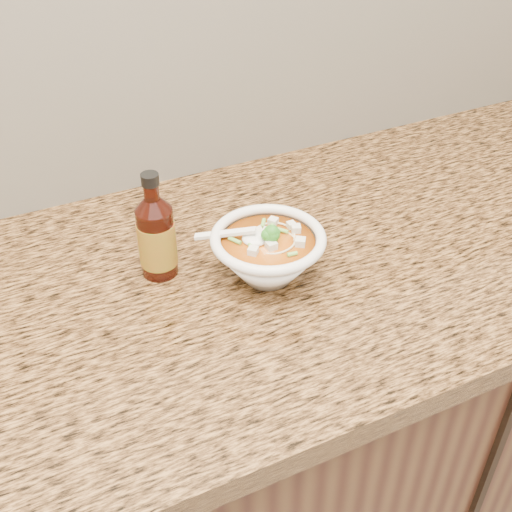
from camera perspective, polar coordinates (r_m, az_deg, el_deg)
name	(u,v)px	position (r m, az deg, el deg)	size (l,w,h in m)	color
cabinet	(144,491)	(1.32, -9.93, -19.85)	(4.00, 0.65, 0.86)	black
counter_slab	(112,316)	(0.97, -12.71, -5.27)	(4.00, 0.68, 0.04)	olive
soup_bowl	(268,255)	(0.97, 1.06, 0.12)	(0.18, 0.17, 0.10)	white
hot_sauce_bottle	(157,237)	(0.97, -8.83, 1.65)	(0.07, 0.07, 0.17)	#401008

